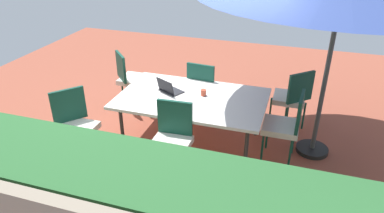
{
  "coord_description": "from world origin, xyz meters",
  "views": [
    {
      "loc": [
        -1.33,
        4.15,
        2.88
      ],
      "look_at": [
        0.0,
        0.0,
        0.58
      ],
      "focal_mm": 33.02,
      "sensor_mm": 36.0,
      "label": 1
    }
  ],
  "objects_px": {
    "chair_northeast": "(74,123)",
    "chair_southwest": "(292,96)",
    "dining_table": "(192,100)",
    "chair_north": "(172,138)",
    "chair_south": "(204,87)",
    "laptop": "(169,89)",
    "chair_southeast": "(131,77)",
    "cup": "(203,93)",
    "chair_west": "(286,123)"
  },
  "relations": [
    {
      "from": "chair_northeast",
      "to": "chair_southwest",
      "type": "xyz_separation_m",
      "value": [
        -2.64,
        -1.7,
        0.0
      ]
    },
    {
      "from": "dining_table",
      "to": "chair_north",
      "type": "distance_m",
      "value": 0.81
    },
    {
      "from": "chair_south",
      "to": "laptop",
      "type": "xyz_separation_m",
      "value": [
        0.31,
        0.7,
        0.22
      ]
    },
    {
      "from": "chair_north",
      "to": "chair_northeast",
      "type": "bearing_deg",
      "value": 179.69
    },
    {
      "from": "chair_southeast",
      "to": "cup",
      "type": "height_order",
      "value": "chair_southeast"
    },
    {
      "from": "chair_west",
      "to": "chair_southwest",
      "type": "distance_m",
      "value": 0.86
    },
    {
      "from": "chair_north",
      "to": "laptop",
      "type": "bearing_deg",
      "value": 109.52
    },
    {
      "from": "chair_west",
      "to": "chair_southeast",
      "type": "bearing_deg",
      "value": -103.53
    },
    {
      "from": "chair_south",
      "to": "chair_west",
      "type": "bearing_deg",
      "value": 154.91
    },
    {
      "from": "chair_northeast",
      "to": "cup",
      "type": "height_order",
      "value": "chair_northeast"
    },
    {
      "from": "chair_north",
      "to": "chair_south",
      "type": "bearing_deg",
      "value": 88.59
    },
    {
      "from": "chair_west",
      "to": "cup",
      "type": "bearing_deg",
      "value": -92.84
    },
    {
      "from": "dining_table",
      "to": "cup",
      "type": "distance_m",
      "value": 0.19
    },
    {
      "from": "dining_table",
      "to": "chair_north",
      "type": "bearing_deg",
      "value": 89.78
    },
    {
      "from": "chair_north",
      "to": "cup",
      "type": "height_order",
      "value": "chair_north"
    },
    {
      "from": "chair_southwest",
      "to": "laptop",
      "type": "height_order",
      "value": "chair_southwest"
    },
    {
      "from": "chair_south",
      "to": "laptop",
      "type": "height_order",
      "value": "chair_south"
    },
    {
      "from": "laptop",
      "to": "chair_north",
      "type": "bearing_deg",
      "value": 140.37
    },
    {
      "from": "chair_north",
      "to": "cup",
      "type": "distance_m",
      "value": 0.93
    },
    {
      "from": "chair_south",
      "to": "chair_north",
      "type": "bearing_deg",
      "value": 96.73
    },
    {
      "from": "chair_north",
      "to": "chair_south",
      "type": "relative_size",
      "value": 1.0
    },
    {
      "from": "chair_north",
      "to": "chair_southwest",
      "type": "relative_size",
      "value": 1.0
    },
    {
      "from": "chair_west",
      "to": "laptop",
      "type": "height_order",
      "value": "chair_west"
    },
    {
      "from": "chair_west",
      "to": "chair_south",
      "type": "xyz_separation_m",
      "value": [
        1.33,
        -0.78,
        0.0
      ]
    },
    {
      "from": "chair_northeast",
      "to": "laptop",
      "type": "distance_m",
      "value": 1.35
    },
    {
      "from": "dining_table",
      "to": "chair_south",
      "type": "relative_size",
      "value": 2.06
    },
    {
      "from": "chair_northeast",
      "to": "laptop",
      "type": "bearing_deg",
      "value": -7.11
    },
    {
      "from": "chair_west",
      "to": "chair_north",
      "type": "height_order",
      "value": "same"
    },
    {
      "from": "chair_northeast",
      "to": "dining_table",
      "type": "bearing_deg",
      "value": -17.18
    },
    {
      "from": "chair_west",
      "to": "chair_southeast",
      "type": "distance_m",
      "value": 2.74
    },
    {
      "from": "chair_west",
      "to": "cup",
      "type": "distance_m",
      "value": 1.18
    },
    {
      "from": "chair_northeast",
      "to": "laptop",
      "type": "height_order",
      "value": "chair_northeast"
    },
    {
      "from": "chair_west",
      "to": "chair_southeast",
      "type": "height_order",
      "value": "same"
    },
    {
      "from": "chair_southeast",
      "to": "laptop",
      "type": "bearing_deg",
      "value": -169.82
    },
    {
      "from": "dining_table",
      "to": "chair_north",
      "type": "relative_size",
      "value": 2.06
    },
    {
      "from": "laptop",
      "to": "cup",
      "type": "relative_size",
      "value": 4.65
    },
    {
      "from": "dining_table",
      "to": "laptop",
      "type": "height_order",
      "value": "laptop"
    },
    {
      "from": "cup",
      "to": "chair_northeast",
      "type": "bearing_deg",
      "value": 33.26
    },
    {
      "from": "chair_northeast",
      "to": "cup",
      "type": "bearing_deg",
      "value": -16.77
    },
    {
      "from": "dining_table",
      "to": "chair_north",
      "type": "xyz_separation_m",
      "value": [
        0.0,
        0.8,
        -0.13
      ]
    },
    {
      "from": "chair_west",
      "to": "laptop",
      "type": "relative_size",
      "value": 2.46
    },
    {
      "from": "chair_southeast",
      "to": "chair_south",
      "type": "relative_size",
      "value": 1.0
    },
    {
      "from": "chair_southwest",
      "to": "dining_table",
      "type": "bearing_deg",
      "value": -10.65
    },
    {
      "from": "chair_west",
      "to": "chair_north",
      "type": "relative_size",
      "value": 1.0
    },
    {
      "from": "chair_southeast",
      "to": "chair_northeast",
      "type": "relative_size",
      "value": 1.0
    },
    {
      "from": "chair_south",
      "to": "chair_southwest",
      "type": "bearing_deg",
      "value": -171.36
    },
    {
      "from": "dining_table",
      "to": "cup",
      "type": "bearing_deg",
      "value": -142.91
    },
    {
      "from": "chair_north",
      "to": "chair_northeast",
      "type": "height_order",
      "value": "same"
    },
    {
      "from": "chair_north",
      "to": "laptop",
      "type": "distance_m",
      "value": 0.94
    },
    {
      "from": "chair_west",
      "to": "laptop",
      "type": "bearing_deg",
      "value": -89.21
    }
  ]
}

